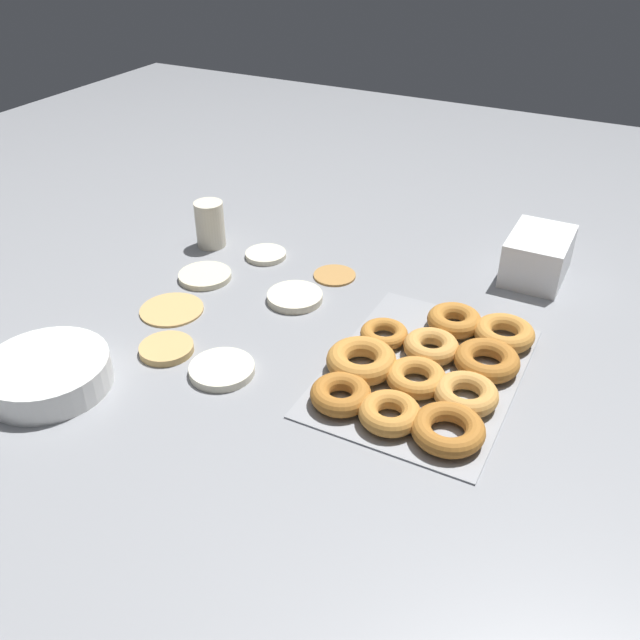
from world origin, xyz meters
name	(u,v)px	position (x,y,z in m)	size (l,w,h in m)	color
ground_plane	(289,329)	(0.00, 0.00, 0.00)	(3.00, 3.00, 0.00)	gray
pancake_0	(295,297)	(0.09, 0.04, 0.01)	(0.10, 0.10, 0.01)	beige
pancake_1	(222,369)	(-0.16, 0.03, 0.01)	(0.10, 0.10, 0.01)	silver
pancake_2	(167,349)	(-0.15, 0.15, 0.01)	(0.09, 0.09, 0.01)	tan
pancake_3	(266,255)	(0.21, 0.17, 0.01)	(0.08, 0.08, 0.01)	beige
pancake_4	(205,276)	(0.08, 0.23, 0.01)	(0.10, 0.10, 0.01)	beige
pancake_5	(172,309)	(-0.05, 0.22, 0.00)	(0.12, 0.12, 0.01)	tan
pancake_6	(335,274)	(0.20, 0.01, 0.00)	(0.08, 0.08, 0.01)	#B27F42
donut_tray	(428,368)	(-0.02, -0.26, 0.02)	(0.40, 0.29, 0.04)	#93969B
batter_bowl	(48,374)	(-0.31, 0.25, 0.02)	(0.19, 0.19, 0.05)	white
container_stack	(538,256)	(0.39, -0.34, 0.04)	(0.16, 0.11, 0.09)	white
paper_cup	(210,224)	(0.20, 0.31, 0.05)	(0.06, 0.06, 0.10)	beige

